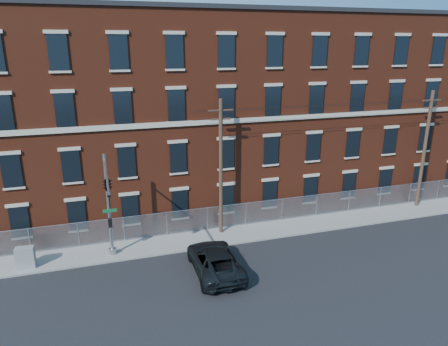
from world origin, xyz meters
TOP-DOWN VIEW (x-y plane):
  - ground at (0.00, 0.00)m, footprint 140.00×140.00m
  - sidewalk at (12.00, 5.00)m, footprint 65.00×3.00m
  - mill_building at (12.00, 13.93)m, footprint 55.30×14.32m
  - chain_link_fence at (12.00, 6.30)m, footprint 59.06×0.06m
  - traffic_signal_mast at (-6.00, 2.18)m, footprint 0.90×6.75m
  - utility_pole_near at (2.00, 5.60)m, footprint 1.80×0.28m
  - utility_pole_mid at (20.00, 5.60)m, footprint 1.80×0.28m
  - overhead_wires at (20.00, 5.60)m, footprint 40.00×0.62m
  - pickup_truck at (0.02, 0.42)m, footprint 2.80×5.90m
  - utility_cabinet at (-11.32, 4.30)m, footprint 1.16×0.64m

SIDE VIEW (x-z plane):
  - ground at x=0.00m, z-range 0.00..0.00m
  - sidewalk at x=12.00m, z-range 0.00..0.12m
  - pickup_truck at x=0.02m, z-range 0.00..1.63m
  - utility_cabinet at x=-11.32m, z-range 0.12..1.52m
  - chain_link_fence at x=12.00m, z-range 0.13..1.98m
  - utility_pole_near at x=2.00m, z-range 0.34..10.34m
  - utility_pole_mid at x=20.00m, z-range 0.34..10.34m
  - traffic_signal_mast at x=-6.00m, z-range 1.89..8.89m
  - mill_building at x=12.00m, z-range 0.00..16.30m
  - overhead_wires at x=20.00m, z-range 8.81..9.43m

